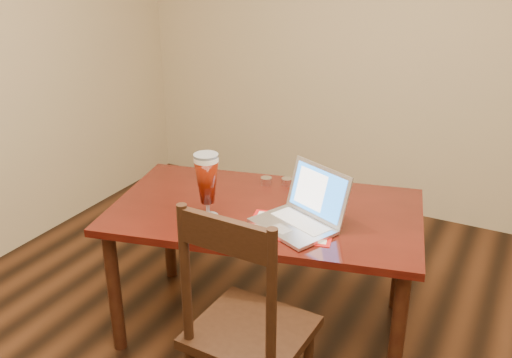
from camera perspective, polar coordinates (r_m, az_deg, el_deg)
The scene contains 3 objects.
room_shell at distance 1.69m, azimuth 1.06°, elevation 16.69°, with size 4.51×5.01×2.71m.
dining_table at distance 2.84m, azimuth 0.82°, elevation -4.26°, with size 1.67×1.17×1.03m.
dining_chair at distance 2.35m, azimuth -0.99°, elevation -14.84°, with size 0.47×0.45×1.07m.
Camera 1 is at (0.74, -1.50, 1.95)m, focal length 40.00 mm.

